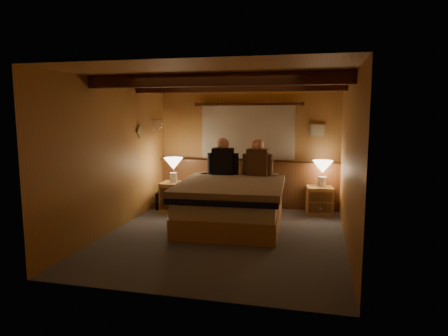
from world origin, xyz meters
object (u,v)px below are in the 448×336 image
(lamp_right, at_px, (323,168))
(duffel_bag, at_px, (170,200))
(bed, at_px, (232,202))
(person_right, at_px, (258,160))
(person_left, at_px, (223,160))
(nightstand_left, at_px, (175,197))
(lamp_left, at_px, (173,165))
(nightstand_right, at_px, (319,200))

(lamp_right, xyz_separation_m, duffel_bag, (-2.91, -0.30, -0.69))
(bed, distance_m, person_right, 1.04)
(bed, relative_size, person_left, 3.20)
(nightstand_left, bearing_deg, person_left, -1.13)
(nightstand_left, bearing_deg, duffel_bag, 131.79)
(nightstand_left, height_order, duffel_bag, nightstand_left)
(bed, height_order, lamp_left, lamp_left)
(lamp_right, bearing_deg, person_right, -162.49)
(nightstand_right, bearing_deg, lamp_right, 32.47)
(lamp_left, bearing_deg, nightstand_right, 8.87)
(nightstand_right, xyz_separation_m, lamp_right, (0.04, 0.03, 0.60))
(lamp_right, height_order, duffel_bag, lamp_right)
(nightstand_left, relative_size, lamp_right, 1.15)
(nightstand_left, distance_m, nightstand_right, 2.74)
(lamp_right, relative_size, person_left, 0.69)
(nightstand_right, bearing_deg, lamp_left, -177.59)
(nightstand_left, relative_size, person_left, 0.79)
(nightstand_left, xyz_separation_m, lamp_right, (2.75, 0.46, 0.58))
(lamp_left, relative_size, lamp_right, 0.97)
(person_right, relative_size, duffel_bag, 1.18)
(bed, distance_m, duffel_bag, 1.67)
(lamp_left, height_order, duffel_bag, lamp_left)
(person_right, bearing_deg, bed, -108.11)
(nightstand_right, height_order, lamp_left, lamp_left)
(lamp_left, relative_size, duffel_bag, 0.80)
(bed, distance_m, nightstand_left, 1.44)
(nightstand_right, distance_m, lamp_right, 0.60)
(bed, bearing_deg, duffel_bag, 146.65)
(bed, distance_m, lamp_left, 1.55)
(nightstand_right, xyz_separation_m, person_left, (-1.77, -0.38, 0.76))
(nightstand_right, distance_m, person_right, 1.40)
(person_left, bearing_deg, bed, -70.95)
(duffel_bag, bearing_deg, person_left, -17.88)
(bed, height_order, nightstand_left, bed)
(bed, bearing_deg, person_left, 111.57)
(bed, distance_m, nightstand_right, 1.82)
(nightstand_left, height_order, lamp_left, lamp_left)
(nightstand_right, bearing_deg, person_left, -174.22)
(bed, bearing_deg, nightstand_left, 148.81)
(person_left, xyz_separation_m, duffel_bag, (-1.10, 0.11, -0.85))
(lamp_right, bearing_deg, lamp_left, -170.62)
(nightstand_right, height_order, person_right, person_right)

